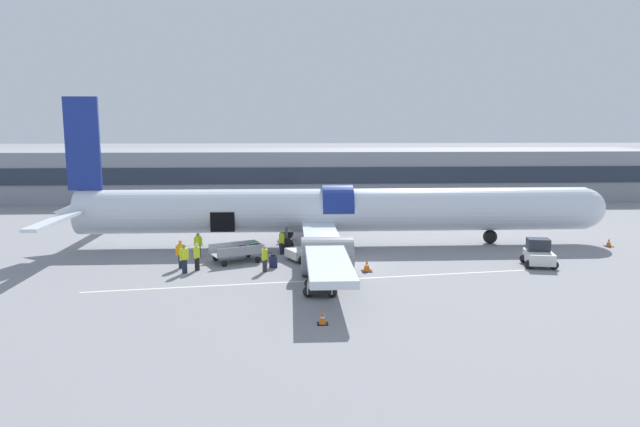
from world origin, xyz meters
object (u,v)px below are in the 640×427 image
ground_crew_loader_b (282,242)px  ground_crew_driver (184,258)px  suitcase_on_tarmac_upright (273,262)px  baggage_cart_loading (239,253)px  ground_crew_helper (265,258)px  baggage_tug_rear (320,282)px  baggage_tug_mid (539,255)px  baggage_tug_lead (311,250)px  ground_crew_loader_a (197,256)px  ground_crew_supervisor (198,244)px  ground_crew_marshal (181,253)px  airplane (330,211)px

ground_crew_loader_b → ground_crew_driver: 7.54m
ground_crew_driver → suitcase_on_tarmac_upright: size_ratio=2.08×
baggage_cart_loading → ground_crew_helper: 3.33m
baggage_tug_rear → ground_crew_helper: (-3.14, 4.65, 0.26)m
baggage_tug_mid → ground_crew_helper: bearing=-178.0°
baggage_cart_loading → baggage_tug_mid: bearing=-6.6°
baggage_tug_mid → baggage_tug_rear: 15.08m
baggage_tug_lead → baggage_tug_rear: bearing=-88.3°
ground_crew_loader_a → ground_crew_helper: 4.21m
baggage_tug_lead → ground_crew_helper: 4.24m
baggage_tug_lead → ground_crew_supervisor: ground_crew_supervisor is taller
ground_crew_marshal → suitcase_on_tarmac_upright: 5.78m
baggage_tug_mid → baggage_cart_loading: 19.19m
ground_crew_driver → baggage_cart_loading: bearing=43.8°
ground_crew_supervisor → ground_crew_marshal: 3.00m
baggage_tug_lead → airplane: bearing=70.7°
baggage_tug_lead → ground_crew_loader_a: size_ratio=1.96×
baggage_cart_loading → ground_crew_marshal: bearing=-155.2°
ground_crew_marshal → ground_crew_loader_a: bearing=-29.1°
baggage_tug_rear → ground_crew_helper: bearing=124.0°
baggage_tug_rear → ground_crew_supervisor: ground_crew_supervisor is taller
ground_crew_marshal → ground_crew_driver: bearing=-70.8°
baggage_cart_loading → ground_crew_helper: size_ratio=2.55×
ground_crew_loader_b → suitcase_on_tarmac_upright: (-0.48, -3.83, -0.50)m
baggage_tug_lead → ground_crew_loader_b: ground_crew_loader_b is taller
ground_crew_helper → suitcase_on_tarmac_upright: size_ratio=1.91×
baggage_cart_loading → ground_crew_loader_b: ground_crew_loader_b is taller
baggage_tug_mid → ground_crew_driver: bearing=-178.2°
baggage_tug_rear → ground_crew_supervisor: size_ratio=1.50×
baggage_tug_lead → suitcase_on_tarmac_upright: baggage_tug_lead is taller
baggage_tug_lead → ground_crew_loader_a: ground_crew_loader_a is taller
baggage_tug_lead → ground_crew_driver: size_ratio=1.87×
baggage_tug_mid → ground_crew_driver: ground_crew_driver is taller
ground_crew_loader_a → ground_crew_loader_b: ground_crew_loader_a is taller
baggage_cart_loading → baggage_tug_rear: bearing=-56.6°
baggage_tug_rear → ground_crew_driver: (-7.94, 4.55, 0.35)m
baggage_cart_loading → airplane: bearing=37.0°
ground_crew_loader_a → suitcase_on_tarmac_upright: 4.70m
baggage_cart_loading → ground_crew_loader_b: bearing=35.5°
airplane → baggage_tug_mid: bearing=-28.4°
baggage_tug_mid → ground_crew_loader_a: size_ratio=1.54×
ground_crew_loader_a → ground_crew_helper: size_ratio=1.04×
baggage_tug_mid → baggage_tug_rear: size_ratio=1.04×
airplane → ground_crew_loader_b: (-3.51, -2.76, -1.67)m
ground_crew_loader_b → ground_crew_loader_a: bearing=-140.9°
baggage_tug_rear → ground_crew_marshal: 10.23m
baggage_tug_rear → ground_crew_supervisor: bearing=131.6°
airplane → ground_crew_marshal: (-9.73, -6.32, -1.60)m
ground_crew_loader_b → ground_crew_supervisor: size_ratio=0.99×
baggage_cart_loading → suitcase_on_tarmac_upright: bearing=-39.5°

